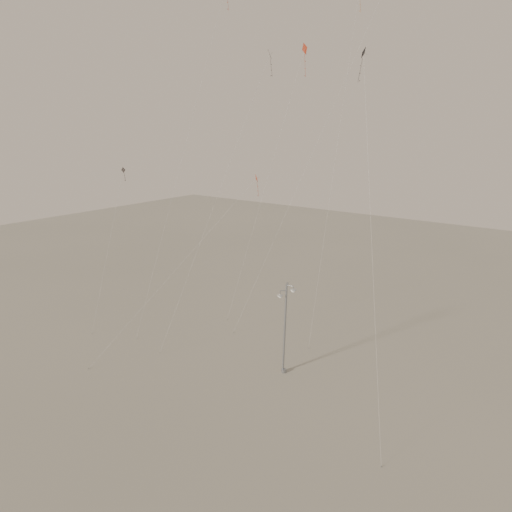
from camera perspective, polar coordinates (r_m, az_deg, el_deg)
The scene contains 10 objects.
ground at distance 34.36m, azimuth -7.75°, elevation -18.10°, with size 160.00×160.00×0.00m, color gray.
street_lamp at distance 33.73m, azimuth 4.17°, elevation -9.93°, with size 1.46×0.99×8.30m.
kite_0 at distance 46.18m, azimuth -6.91°, elevation 26.19°, with size 0.92×15.09×35.15m.
kite_1 at distance 35.54m, azimuth -2.22°, elevation 16.92°, with size 6.76×8.72×26.39m.
kite_2 at distance 43.86m, azimuth 15.21°, elevation 27.99°, with size 10.13×14.46×37.34m.
kite_3 at distance 37.24m, azimuth -4.84°, elevation 5.42°, with size 7.84×14.98×16.14m.
kite_4 at distance 30.23m, azimuth 15.52°, elevation 16.40°, with size 7.34×10.29×25.76m.
kite_5 at distance 43.64m, azimuth 13.08°, elevation 24.76°, with size 2.34×11.91×33.86m.
kite_6 at distance 43.75m, azimuth -19.48°, elevation 5.72°, with size 0.61×5.98×16.51m.
kite_7 at distance 42.57m, azimuth 4.87°, elevation 21.10°, with size 5.55×6.80×28.15m.
Camera 1 is at (19.99, -19.98, 19.55)m, focal length 28.00 mm.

